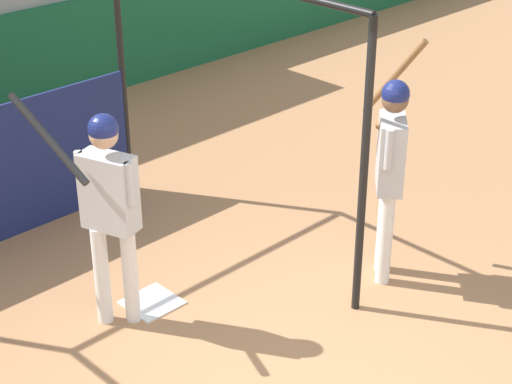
% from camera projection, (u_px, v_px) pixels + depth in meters
% --- Properties ---
extents(batting_cage, '(3.42, 3.31, 2.64)m').
position_uv_depth(batting_cage, '(9.00, 152.00, 7.62)').
color(batting_cage, black).
rests_on(batting_cage, ground).
extents(home_plate, '(0.44, 0.44, 0.02)m').
position_uv_depth(home_plate, '(152.00, 302.00, 7.55)').
color(home_plate, white).
rests_on(home_plate, ground).
extents(player_batter, '(0.66, 0.83, 2.05)m').
position_uv_depth(player_batter, '(108.00, 200.00, 6.80)').
color(player_batter, white).
rests_on(player_batter, ground).
extents(player_waiting, '(0.65, 0.74, 2.19)m').
position_uv_depth(player_waiting, '(390.00, 160.00, 7.43)').
color(player_waiting, white).
rests_on(player_waiting, ground).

